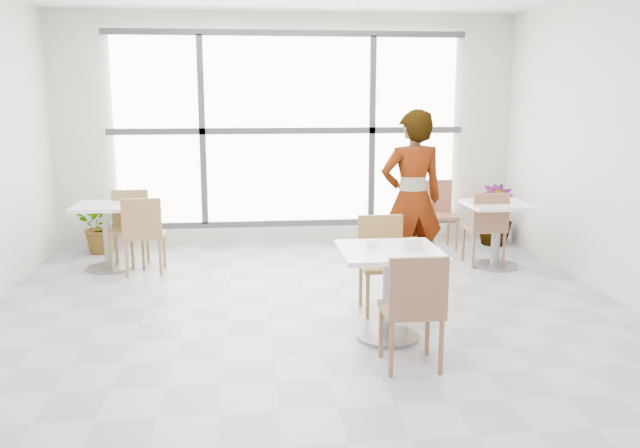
{
  "coord_description": "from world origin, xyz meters",
  "views": [
    {
      "loc": [
        -0.54,
        -5.18,
        1.97
      ],
      "look_at": [
        0.0,
        -0.3,
        1.0
      ],
      "focal_mm": 37.04,
      "sensor_mm": 36.0,
      "label": 1
    }
  ],
  "objects": [
    {
      "name": "floor",
      "position": [
        0.0,
        0.0,
        0.0
      ],
      "size": [
        7.0,
        7.0,
        0.0
      ],
      "primitive_type": "plane",
      "color": "#9E9EA5",
      "rests_on": "ground"
    },
    {
      "name": "main_table",
      "position": [
        0.58,
        -0.14,
        0.52
      ],
      "size": [
        0.8,
        0.8,
        0.75
      ],
      "color": "white",
      "rests_on": "ground"
    },
    {
      "name": "chair_near",
      "position": [
        0.62,
        -0.79,
        0.5
      ],
      "size": [
        0.42,
        0.42,
        0.87
      ],
      "rotation": [
        0.0,
        0.0,
        3.14
      ],
      "color": "brown",
      "rests_on": "ground"
    },
    {
      "name": "bg_chair_left_far",
      "position": [
        -1.91,
        2.52,
        0.5
      ],
      "size": [
        0.42,
        0.42,
        0.87
      ],
      "color": "olive",
      "rests_on": "ground"
    },
    {
      "name": "bg_table_left",
      "position": [
        -2.13,
        2.35,
        0.49
      ],
      "size": [
        0.7,
        0.7,
        0.75
      ],
      "color": "white",
      "rests_on": "ground"
    },
    {
      "name": "chair_far",
      "position": [
        0.68,
        0.61,
        0.5
      ],
      "size": [
        0.42,
        0.42,
        0.87
      ],
      "color": "olive",
      "rests_on": "ground"
    },
    {
      "name": "bg_table_right",
      "position": [
        2.29,
        1.95,
        0.49
      ],
      "size": [
        0.7,
        0.7,
        0.75
      ],
      "color": "white",
      "rests_on": "ground"
    },
    {
      "name": "plant_left",
      "position": [
        -2.35,
        3.2,
        0.35
      ],
      "size": [
        0.73,
        0.67,
        0.7
      ],
      "primitive_type": "imported",
      "rotation": [
        0.0,
        0.0,
        0.21
      ],
      "color": "#3D7232",
      "rests_on": "ground"
    },
    {
      "name": "person",
      "position": [
        1.12,
        1.31,
        0.91
      ],
      "size": [
        0.71,
        0.51,
        1.82
      ],
      "primitive_type": "imported",
      "rotation": [
        0.0,
        0.0,
        3.26
      ],
      "color": "black",
      "rests_on": "ground"
    },
    {
      "name": "wall_back",
      "position": [
        0.0,
        3.5,
        1.5
      ],
      "size": [
        6.0,
        0.0,
        6.0
      ],
      "primitive_type": "plane",
      "rotation": [
        1.57,
        0.0,
        0.0
      ],
      "color": "silver",
      "rests_on": "ground"
    },
    {
      "name": "wall_front",
      "position": [
        0.0,
        -3.5,
        1.5
      ],
      "size": [
        6.0,
        0.0,
        6.0
      ],
      "primitive_type": "plane",
      "rotation": [
        -1.57,
        0.0,
        0.0
      ],
      "color": "silver",
      "rests_on": "ground"
    },
    {
      "name": "oatmeal_bowl",
      "position": [
        0.76,
        -0.17,
        0.79
      ],
      "size": [
        0.21,
        0.21,
        0.1
      ],
      "color": "white",
      "rests_on": "main_table"
    },
    {
      "name": "window",
      "position": [
        0.0,
        3.44,
        1.5
      ],
      "size": [
        4.6,
        0.07,
        2.52
      ],
      "color": "white",
      "rests_on": "ground"
    },
    {
      "name": "coffee_cup",
      "position": [
        0.44,
        -0.09,
        0.78
      ],
      "size": [
        0.16,
        0.13,
        0.07
      ],
      "color": "white",
      "rests_on": "main_table"
    },
    {
      "name": "bg_chair_left_near",
      "position": [
        -1.68,
        2.07,
        0.5
      ],
      "size": [
        0.42,
        0.42,
        0.87
      ],
      "rotation": [
        0.0,
        0.0,
        3.14
      ],
      "color": "#997245",
      "rests_on": "ground"
    },
    {
      "name": "bg_chair_right_far",
      "position": [
        1.9,
        3.0,
        0.5
      ],
      "size": [
        0.42,
        0.42,
        0.87
      ],
      "color": "#985A47",
      "rests_on": "ground"
    },
    {
      "name": "plant_right",
      "position": [
        2.7,
        3.07,
        0.4
      ],
      "size": [
        0.54,
        0.54,
        0.79
      ],
      "primitive_type": "imported",
      "rotation": [
        0.0,
        0.0,
        -0.23
      ],
      "color": "#55823F",
      "rests_on": "ground"
    },
    {
      "name": "bg_chair_right_near",
      "position": [
        2.19,
        2.01,
        0.5
      ],
      "size": [
        0.42,
        0.42,
        0.87
      ],
      "rotation": [
        0.0,
        0.0,
        3.14
      ],
      "color": "#8B5C43",
      "rests_on": "ground"
    }
  ]
}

